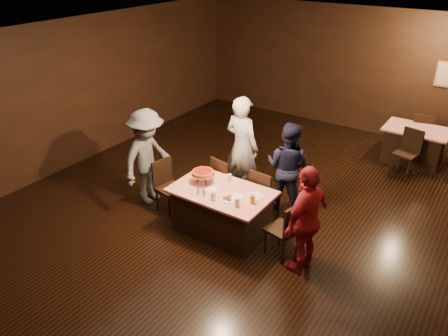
{
  "coord_description": "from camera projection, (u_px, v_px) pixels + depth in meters",
  "views": [
    {
      "loc": [
        3.44,
        -5.61,
        4.27
      ],
      "look_at": [
        -0.11,
        -0.36,
        1.0
      ],
      "focal_mm": 35.0,
      "sensor_mm": 36.0,
      "label": 1
    }
  ],
  "objects": [
    {
      "name": "chair_back_far",
      "position": [
        421.0,
        133.0,
        9.82
      ],
      "size": [
        0.5,
        0.5,
        0.95
      ],
      "primitive_type": "cube",
      "rotation": [
        0.0,
        0.0,
        3.35
      ],
      "color": "black",
      "rests_on": "ground"
    },
    {
      "name": "glass_back",
      "position": [
        229.0,
        178.0,
        7.15
      ],
      "size": [
        0.08,
        0.08,
        0.14
      ],
      "primitive_type": "cylinder",
      "color": "silver",
      "rests_on": "main_table"
    },
    {
      "name": "napkin_left",
      "position": [
        212.0,
        189.0,
        6.98
      ],
      "size": [
        0.21,
        0.21,
        0.01
      ],
      "primitive_type": "cube",
      "rotation": [
        0.0,
        0.0,
        -0.35
      ],
      "color": "white",
      "rests_on": "main_table"
    },
    {
      "name": "napkin_center",
      "position": [
        237.0,
        196.0,
        6.79
      ],
      "size": [
        0.19,
        0.19,
        0.01
      ],
      "primitive_type": "cube",
      "rotation": [
        0.0,
        0.0,
        0.21
      ],
      "color": "white",
      "rests_on": "main_table"
    },
    {
      "name": "room",
      "position": [
        243.0,
        96.0,
        6.82
      ],
      "size": [
        10.0,
        10.04,
        3.02
      ],
      "color": "black",
      "rests_on": "ground"
    },
    {
      "name": "plate_with_slice",
      "position": [
        228.0,
        199.0,
        6.67
      ],
      "size": [
        0.25,
        0.25,
        0.06
      ],
      "color": "white",
      "rests_on": "main_table"
    },
    {
      "name": "chair_back_near",
      "position": [
        406.0,
        153.0,
        8.87
      ],
      "size": [
        0.5,
        0.5,
        0.95
      ],
      "primitive_type": "cube",
      "rotation": [
        0.0,
        0.0,
        -0.21
      ],
      "color": "black",
      "rests_on": "ground"
    },
    {
      "name": "diner_red_shirt",
      "position": [
        306.0,
        220.0,
        6.09
      ],
      "size": [
        0.55,
        1.03,
        1.67
      ],
      "primitive_type": "imported",
      "rotation": [
        0.0,
        0.0,
        -1.72
      ],
      "color": "#AC212D",
      "rests_on": "ground"
    },
    {
      "name": "diner_grey_knit",
      "position": [
        148.0,
        157.0,
        7.75
      ],
      "size": [
        0.73,
        1.19,
        1.77
      ],
      "primitive_type": "imported",
      "rotation": [
        0.0,
        0.0,
        1.64
      ],
      "color": "slate",
      "rests_on": "ground"
    },
    {
      "name": "main_table",
      "position": [
        222.0,
        211.0,
        7.12
      ],
      "size": [
        1.6,
        1.0,
        0.77
      ],
      "primitive_type": "cube",
      "color": "red",
      "rests_on": "ground"
    },
    {
      "name": "back_table",
      "position": [
        414.0,
        145.0,
        9.42
      ],
      "size": [
        1.3,
        0.9,
        0.77
      ],
      "primitive_type": "cube",
      "color": "#B2190B",
      "rests_on": "ground"
    },
    {
      "name": "diner_navy_hoodie",
      "position": [
        288.0,
        167.0,
        7.56
      ],
      "size": [
        0.81,
        0.64,
        1.64
      ],
      "primitive_type": "imported",
      "rotation": [
        0.0,
        0.0,
        3.17
      ],
      "color": "#171831",
      "rests_on": "ground"
    },
    {
      "name": "diner_white_jacket",
      "position": [
        242.0,
        147.0,
        7.96
      ],
      "size": [
        0.75,
        0.54,
        1.92
      ],
      "primitive_type": "imported",
      "rotation": [
        0.0,
        0.0,
        3.02
      ],
      "color": "silver",
      "rests_on": "ground"
    },
    {
      "name": "glass_amber",
      "position": [
        253.0,
        199.0,
        6.57
      ],
      "size": [
        0.08,
        0.08,
        0.14
      ],
      "primitive_type": "cylinder",
      "color": "#BF7F26",
      "rests_on": "main_table"
    },
    {
      "name": "chair_far_right",
      "position": [
        266.0,
        194.0,
        7.43
      ],
      "size": [
        0.45,
        0.45,
        0.95
      ],
      "primitive_type": "cube",
      "rotation": [
        0.0,
        0.0,
        3.06
      ],
      "color": "black",
      "rests_on": "ground"
    },
    {
      "name": "plate_empty",
      "position": [
        256.0,
        196.0,
        6.77
      ],
      "size": [
        0.25,
        0.25,
        0.01
      ],
      "primitive_type": "cylinder",
      "color": "white",
      "rests_on": "main_table"
    },
    {
      "name": "pizza_stand",
      "position": [
        203.0,
        173.0,
        7.09
      ],
      "size": [
        0.38,
        0.38,
        0.22
      ],
      "color": "black",
      "rests_on": "main_table"
    },
    {
      "name": "chair_far_left",
      "position": [
        227.0,
        181.0,
        7.83
      ],
      "size": [
        0.5,
        0.5,
        0.95
      ],
      "primitive_type": "cube",
      "rotation": [
        0.0,
        0.0,
        2.91
      ],
      "color": "black",
      "rests_on": "ground"
    },
    {
      "name": "glass_front_right",
      "position": [
        237.0,
        202.0,
        6.5
      ],
      "size": [
        0.08,
        0.08,
        0.14
      ],
      "primitive_type": "cylinder",
      "color": "silver",
      "rests_on": "main_table"
    },
    {
      "name": "chair_end_right",
      "position": [
        282.0,
        228.0,
        6.53
      ],
      "size": [
        0.5,
        0.5,
        0.95
      ],
      "primitive_type": "cube",
      "rotation": [
        0.0,
        0.0,
        -1.78
      ],
      "color": "black",
      "rests_on": "ground"
    },
    {
      "name": "condiments",
      "position": [
        202.0,
        192.0,
        6.8
      ],
      "size": [
        0.17,
        0.1,
        0.09
      ],
      "color": "silver",
      "rests_on": "main_table"
    },
    {
      "name": "chair_end_left",
      "position": [
        170.0,
        187.0,
        7.62
      ],
      "size": [
        0.49,
        0.49,
        0.95
      ],
      "primitive_type": "cube",
      "rotation": [
        0.0,
        0.0,
        1.4
      ],
      "color": "black",
      "rests_on": "ground"
    },
    {
      "name": "glass_front_left",
      "position": [
        213.0,
        196.0,
        6.66
      ],
      "size": [
        0.08,
        0.08,
        0.14
      ],
      "primitive_type": "cylinder",
      "color": "silver",
      "rests_on": "main_table"
    }
  ]
}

